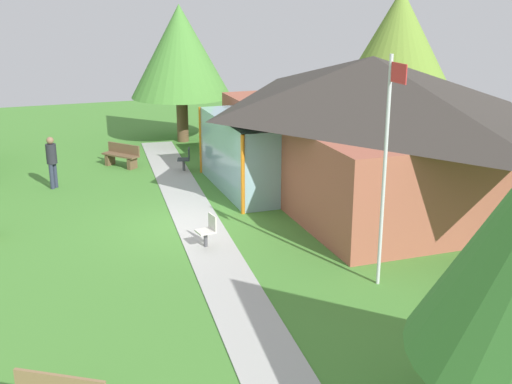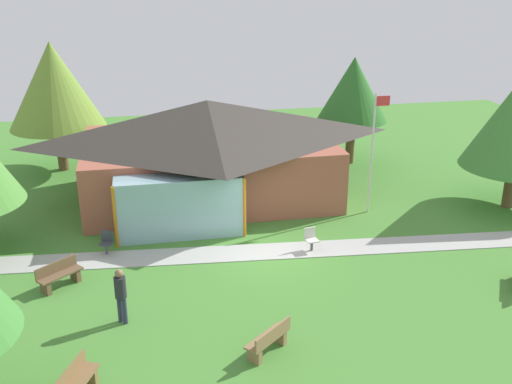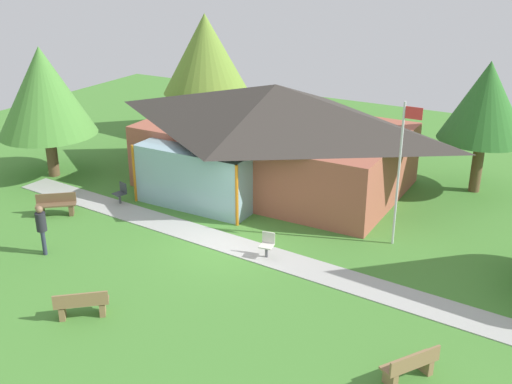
{
  "view_description": "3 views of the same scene",
  "coord_description": "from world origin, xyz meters",
  "px_view_note": "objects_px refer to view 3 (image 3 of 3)",
  "views": [
    {
      "loc": [
        16.71,
        -4.02,
        6.33
      ],
      "look_at": [
        0.48,
        1.66,
        0.95
      ],
      "focal_mm": 45.53,
      "sensor_mm": 36.0,
      "label": 1
    },
    {
      "loc": [
        -4.1,
        -19.08,
        9.91
      ],
      "look_at": [
        0.13,
        2.47,
        1.45
      ],
      "focal_mm": 42.16,
      "sensor_mm": 36.0,
      "label": 2
    },
    {
      "loc": [
        10.5,
        -16.53,
        9.91
      ],
      "look_at": [
        -0.27,
        2.64,
        1.01
      ],
      "focal_mm": 43.92,
      "sensor_mm": 36.0,
      "label": 3
    }
  ],
  "objects_px": {
    "pavilion": "(272,134)",
    "tree_behind_pavilion_right": "(486,102)",
    "flagpole": "(400,168)",
    "bench_front_center": "(82,305)",
    "bench_lawn_far_right": "(410,366)",
    "tree_behind_pavilion_left": "(205,54)",
    "patio_chair_lawn_spare": "(267,246)",
    "bench_mid_left": "(56,205)",
    "tree_west_hedge": "(44,92)",
    "visitor_strolling_lawn": "(42,226)",
    "patio_chair_west": "(121,194)"
  },
  "relations": [
    {
      "from": "tree_behind_pavilion_left",
      "to": "bench_front_center",
      "type": "bearing_deg",
      "value": -67.65
    },
    {
      "from": "bench_lawn_far_right",
      "to": "patio_chair_lawn_spare",
      "type": "distance_m",
      "value": 7.15
    },
    {
      "from": "bench_front_center",
      "to": "bench_lawn_far_right",
      "type": "relative_size",
      "value": 0.95
    },
    {
      "from": "flagpole",
      "to": "tree_west_hedge",
      "type": "height_order",
      "value": "tree_west_hedge"
    },
    {
      "from": "visitor_strolling_lawn",
      "to": "tree_west_hedge",
      "type": "height_order",
      "value": "tree_west_hedge"
    },
    {
      "from": "bench_lawn_far_right",
      "to": "visitor_strolling_lawn",
      "type": "bearing_deg",
      "value": 120.91
    },
    {
      "from": "patio_chair_lawn_spare",
      "to": "tree_behind_pavilion_left",
      "type": "bearing_deg",
      "value": -57.64
    },
    {
      "from": "bench_lawn_far_right",
      "to": "bench_front_center",
      "type": "bearing_deg",
      "value": 134.57
    },
    {
      "from": "visitor_strolling_lawn",
      "to": "tree_behind_pavilion_right",
      "type": "distance_m",
      "value": 17.61
    },
    {
      "from": "pavilion",
      "to": "tree_west_hedge",
      "type": "bearing_deg",
      "value": -157.01
    },
    {
      "from": "pavilion",
      "to": "tree_behind_pavilion_left",
      "type": "xyz_separation_m",
      "value": [
        -6.77,
        5.2,
        2.03
      ]
    },
    {
      "from": "bench_mid_left",
      "to": "tree_behind_pavilion_left",
      "type": "bearing_deg",
      "value": -124.26
    },
    {
      "from": "bench_front_center",
      "to": "patio_chair_lawn_spare",
      "type": "height_order",
      "value": "patio_chair_lawn_spare"
    },
    {
      "from": "bench_lawn_far_right",
      "to": "patio_chair_west",
      "type": "bearing_deg",
      "value": 102.06
    },
    {
      "from": "pavilion",
      "to": "patio_chair_lawn_spare",
      "type": "bearing_deg",
      "value": -63.36
    },
    {
      "from": "bench_mid_left",
      "to": "visitor_strolling_lawn",
      "type": "xyz_separation_m",
      "value": [
        2.03,
        -2.53,
        0.62
      ]
    },
    {
      "from": "visitor_strolling_lawn",
      "to": "pavilion",
      "type": "bearing_deg",
      "value": -71.91
    },
    {
      "from": "pavilion",
      "to": "bench_lawn_far_right",
      "type": "bearing_deg",
      "value": -47.66
    },
    {
      "from": "bench_front_center",
      "to": "visitor_strolling_lawn",
      "type": "height_order",
      "value": "visitor_strolling_lawn"
    },
    {
      "from": "patio_chair_lawn_spare",
      "to": "tree_west_hedge",
      "type": "height_order",
      "value": "tree_west_hedge"
    },
    {
      "from": "bench_front_center",
      "to": "tree_behind_pavilion_right",
      "type": "xyz_separation_m",
      "value": [
        7.64,
        15.27,
        3.45
      ]
    },
    {
      "from": "bench_lawn_far_right",
      "to": "tree_behind_pavilion_left",
      "type": "xyz_separation_m",
      "value": [
        -15.8,
        15.12,
        3.89
      ]
    },
    {
      "from": "flagpole",
      "to": "visitor_strolling_lawn",
      "type": "bearing_deg",
      "value": -147.2
    },
    {
      "from": "tree_west_hedge",
      "to": "patio_chair_west",
      "type": "bearing_deg",
      "value": -12.1
    },
    {
      "from": "patio_chair_lawn_spare",
      "to": "tree_behind_pavilion_right",
      "type": "height_order",
      "value": "tree_behind_pavilion_right"
    },
    {
      "from": "visitor_strolling_lawn",
      "to": "tree_west_hedge",
      "type": "bearing_deg",
      "value": -7.02
    },
    {
      "from": "tree_west_hedge",
      "to": "bench_front_center",
      "type": "bearing_deg",
      "value": -40.4
    },
    {
      "from": "patio_chair_west",
      "to": "flagpole",
      "type": "bearing_deg",
      "value": -154.26
    },
    {
      "from": "bench_mid_left",
      "to": "tree_west_hedge",
      "type": "distance_m",
      "value": 5.75
    },
    {
      "from": "pavilion",
      "to": "patio_chair_lawn_spare",
      "type": "xyz_separation_m",
      "value": [
        3.03,
        -6.04,
        -1.85
      ]
    },
    {
      "from": "bench_lawn_far_right",
      "to": "patio_chair_lawn_spare",
      "type": "xyz_separation_m",
      "value": [
        -6.01,
        3.88,
        0.01
      ]
    },
    {
      "from": "patio_chair_lawn_spare",
      "to": "bench_mid_left",
      "type": "bearing_deg",
      "value": -2.55
    },
    {
      "from": "flagpole",
      "to": "bench_front_center",
      "type": "xyz_separation_m",
      "value": [
        -6.22,
        -8.77,
        -2.42
      ]
    },
    {
      "from": "bench_front_center",
      "to": "visitor_strolling_lawn",
      "type": "bearing_deg",
      "value": 109.42
    },
    {
      "from": "patio_chair_west",
      "to": "pavilion",
      "type": "bearing_deg",
      "value": -115.49
    },
    {
      "from": "tree_behind_pavilion_right",
      "to": "tree_west_hedge",
      "type": "xyz_separation_m",
      "value": [
        -16.93,
        -7.36,
        -0.01
      ]
    },
    {
      "from": "bench_lawn_far_right",
      "to": "patio_chair_west",
      "type": "height_order",
      "value": "patio_chair_west"
    },
    {
      "from": "bench_mid_left",
      "to": "bench_front_center",
      "type": "bearing_deg",
      "value": 101.73
    },
    {
      "from": "bench_mid_left",
      "to": "tree_behind_pavilion_right",
      "type": "height_order",
      "value": "tree_behind_pavilion_right"
    },
    {
      "from": "flagpole",
      "to": "tree_behind_pavilion_right",
      "type": "bearing_deg",
      "value": 77.68
    },
    {
      "from": "bench_front_center",
      "to": "tree_west_hedge",
      "type": "height_order",
      "value": "tree_west_hedge"
    },
    {
      "from": "pavilion",
      "to": "tree_behind_pavilion_right",
      "type": "xyz_separation_m",
      "value": [
        7.85,
        3.5,
        1.59
      ]
    },
    {
      "from": "tree_behind_pavilion_left",
      "to": "tree_west_hedge",
      "type": "xyz_separation_m",
      "value": [
        -2.32,
        -9.05,
        -0.46
      ]
    },
    {
      "from": "patio_chair_lawn_spare",
      "to": "patio_chair_west",
      "type": "height_order",
      "value": "same"
    },
    {
      "from": "bench_lawn_far_right",
      "to": "visitor_strolling_lawn",
      "type": "height_order",
      "value": "visitor_strolling_lawn"
    },
    {
      "from": "visitor_strolling_lawn",
      "to": "tree_behind_pavilion_right",
      "type": "bearing_deg",
      "value": -92.3
    },
    {
      "from": "bench_mid_left",
      "to": "tree_behind_pavilion_left",
      "type": "xyz_separation_m",
      "value": [
        -1.07,
        12.18,
        3.89
      ]
    },
    {
      "from": "bench_lawn_far_right",
      "to": "patio_chair_lawn_spare",
      "type": "relative_size",
      "value": 1.74
    },
    {
      "from": "flagpole",
      "to": "patio_chair_west",
      "type": "height_order",
      "value": "flagpole"
    },
    {
      "from": "pavilion",
      "to": "patio_chair_lawn_spare",
      "type": "relative_size",
      "value": 13.55
    }
  ]
}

